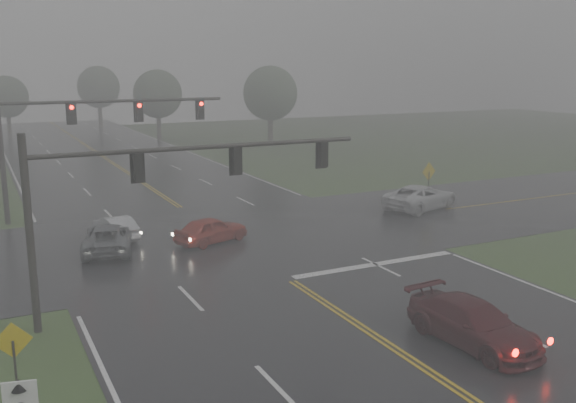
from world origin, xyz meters
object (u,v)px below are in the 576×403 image
sedan_silver (116,239)px  car_grey (109,251)px  sedan_red (212,243)px  pickup_white (420,209)px  signal_gantry_far (75,126)px  signal_gantry_near (143,185)px  sedan_maroon (472,344)px

sedan_silver → car_grey: size_ratio=0.76×
sedan_red → pickup_white: bearing=-102.6°
sedan_silver → signal_gantry_far: signal_gantry_far is taller
signal_gantry_near → signal_gantry_far: size_ratio=0.95×
car_grey → pickup_white: pickup_white is taller
sedan_red → pickup_white: 14.70m
sedan_maroon → sedan_silver: size_ratio=1.33×
sedan_maroon → car_grey: 18.37m
sedan_red → sedan_maroon: bearing=174.1°
pickup_white → sedan_silver: bearing=68.0°
car_grey → signal_gantry_near: (-0.25, -8.78, 4.83)m
signal_gantry_near → sedan_maroon: bearing=-40.2°
sedan_silver → signal_gantry_far: bearing=-91.1°
sedan_red → sedan_silver: bearing=36.6°
sedan_maroon → sedan_red: 15.86m
sedan_silver → sedan_maroon: bearing=103.9°
car_grey → signal_gantry_near: signal_gantry_near is taller
sedan_maroon → signal_gantry_far: signal_gantry_far is taller
sedan_maroon → signal_gantry_near: signal_gantry_near is taller
sedan_silver → pickup_white: size_ratio=0.67×
pickup_white → signal_gantry_near: (-19.92, -9.56, 4.83)m
car_grey → signal_gantry_far: size_ratio=0.37×
signal_gantry_near → signal_gantry_far: bearing=89.4°
sedan_red → signal_gantry_far: bearing=10.8°
sedan_maroon → signal_gantry_near: (-8.83, 7.46, 4.83)m
sedan_red → signal_gantry_far: signal_gantry_far is taller
sedan_red → pickup_white: pickup_white is taller
sedan_silver → car_grey: car_grey is taller
sedan_red → sedan_silver: (-4.26, 2.95, 0.00)m
sedan_red → car_grey: bearing=62.5°
car_grey → sedan_red: bearing=-173.9°
sedan_red → sedan_silver: sedan_red is taller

